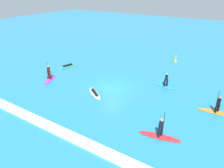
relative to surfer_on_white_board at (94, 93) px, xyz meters
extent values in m
plane|color=teal|center=(0.85, 2.25, -0.13)|extent=(120.00, 120.00, 0.00)
ellipsoid|color=white|center=(0.02, -0.01, -0.09)|extent=(2.74, 2.14, 0.09)
cylinder|color=black|center=(0.06, -0.04, 0.10)|extent=(1.44, 1.09, 0.29)
sphere|color=beige|center=(-0.68, 0.45, 0.12)|extent=(0.36, 0.36, 0.26)
ellipsoid|color=orange|center=(11.83, 3.12, -0.09)|extent=(3.27, 1.08, 0.09)
cylinder|color=black|center=(11.91, 3.31, 0.34)|extent=(0.21, 0.21, 0.78)
cylinder|color=black|center=(11.75, 2.94, 0.34)|extent=(0.21, 0.21, 0.78)
cylinder|color=black|center=(11.83, 3.12, 1.05)|extent=(0.33, 0.33, 0.63)
sphere|color=brown|center=(11.83, 3.12, 1.48)|extent=(0.27, 0.27, 0.24)
cylinder|color=black|center=(11.65, 3.35, 0.95)|extent=(0.08, 0.29, 1.98)
cube|color=black|center=(11.65, 3.35, 0.01)|extent=(0.08, 0.21, 0.32)
ellipsoid|color=#23B266|center=(-8.24, 4.66, -0.10)|extent=(1.42, 2.91, 0.07)
cylinder|color=black|center=(-8.26, 4.61, 0.08)|extent=(0.69, 1.42, 0.29)
sphere|color=brown|center=(-8.02, 5.40, 0.10)|extent=(0.31, 0.31, 0.25)
ellipsoid|color=red|center=(8.56, -2.97, -0.09)|extent=(3.38, 1.36, 0.08)
cylinder|color=black|center=(8.50, -3.13, 0.36)|extent=(0.22, 0.22, 0.82)
cylinder|color=black|center=(8.61, -2.81, 0.36)|extent=(0.22, 0.22, 0.82)
cylinder|color=black|center=(8.56, -2.97, 1.06)|extent=(0.39, 0.39, 0.58)
sphere|color=#A37556|center=(8.56, -2.97, 1.48)|extent=(0.29, 0.29, 0.25)
cylinder|color=black|center=(8.65, -2.68, 1.05)|extent=(0.10, 0.28, 2.20)
cube|color=black|center=(8.65, -2.68, 0.01)|extent=(0.10, 0.21, 0.32)
ellipsoid|color=#1E8CD1|center=(5.98, 5.84, -0.10)|extent=(2.53, 1.22, 0.07)
cylinder|color=black|center=(6.09, 5.96, 0.36)|extent=(0.23, 0.23, 0.85)
cylinder|color=black|center=(5.87, 5.73, 0.36)|extent=(0.23, 0.23, 0.85)
cylinder|color=black|center=(5.98, 5.84, 1.08)|extent=(0.34, 0.34, 0.57)
sphere|color=tan|center=(5.98, 5.84, 1.46)|extent=(0.24, 0.24, 0.20)
ellipsoid|color=purple|center=(-7.01, 0.06, -0.09)|extent=(2.08, 3.17, 0.09)
cylinder|color=#381414|center=(-6.84, 0.05, 0.39)|extent=(0.25, 0.25, 0.87)
cylinder|color=#381414|center=(-7.18, 0.08, 0.39)|extent=(0.25, 0.25, 0.87)
cylinder|color=#381414|center=(-7.01, 0.06, 1.17)|extent=(0.46, 0.46, 0.70)
sphere|color=beige|center=(-7.01, 0.06, 1.63)|extent=(0.28, 0.28, 0.21)
cylinder|color=black|center=(-7.32, 0.08, 1.06)|extent=(0.35, 0.20, 2.19)
cube|color=black|center=(-7.32, 0.08, 0.02)|extent=(0.21, 0.14, 0.32)
sphere|color=yellow|center=(4.42, 14.79, -0.02)|extent=(0.45, 0.45, 0.45)
cylinder|color=yellow|center=(4.42, 14.79, 0.43)|extent=(0.13, 0.13, 1.13)
cube|color=white|center=(0.85, -6.71, -0.04)|extent=(22.84, 0.90, 0.18)
camera|label=1|loc=(12.20, -15.83, 10.74)|focal=33.22mm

